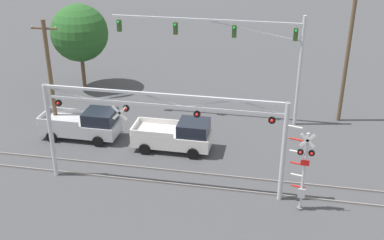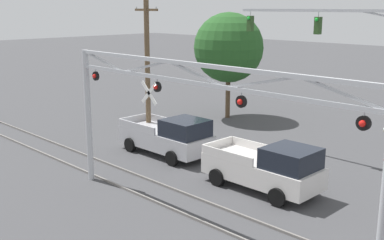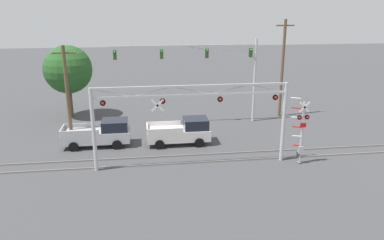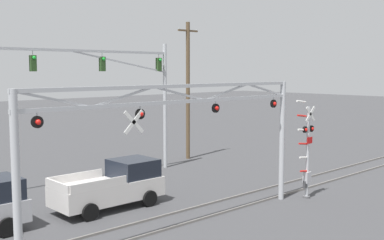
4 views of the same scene
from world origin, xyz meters
TOP-DOWN VIEW (x-y plane):
  - rail_track_near at (0.00, 16.82)m, footprint 80.00×0.08m
  - rail_track_far at (0.00, 18.26)m, footprint 80.00×0.08m
  - crossing_gantry at (-0.01, 16.54)m, footprint 13.55×0.29m
  - crossing_signal_mast at (7.69, 15.79)m, footprint 1.45×0.35m
  - traffic_signal_span at (3.77, 26.42)m, footprint 13.66×0.39m
  - pickup_truck_lead at (-0.20, 21.03)m, footprint 5.13×2.34m
  - utility_pole_right at (10.67, 27.75)m, footprint 1.80×0.28m

SIDE VIEW (x-z plane):
  - rail_track_near at x=0.00m, z-range 0.00..0.10m
  - rail_track_far at x=0.00m, z-range 0.00..0.10m
  - pickup_truck_lead at x=-0.20m, z-range -0.03..2.08m
  - crossing_signal_mast at x=7.69m, z-range -0.31..4.63m
  - crossing_gantry at x=-0.01m, z-range 1.14..6.96m
  - utility_pole_right at x=10.67m, z-range 0.15..9.86m
  - traffic_signal_span at x=3.77m, z-range 1.71..9.73m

